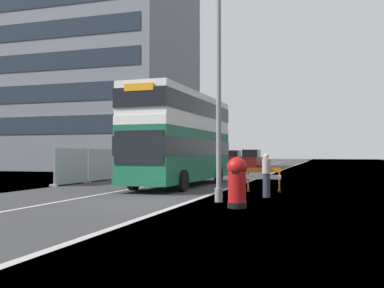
{
  "coord_description": "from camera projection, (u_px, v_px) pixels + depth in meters",
  "views": [
    {
      "loc": [
        6.75,
        -14.45,
        1.73
      ],
      "look_at": [
        0.58,
        5.36,
        2.2
      ],
      "focal_mm": 40.96,
      "sensor_mm": 36.0,
      "label": 1
    }
  ],
  "objects": [
    {
      "name": "ground",
      "position": [
        148.0,
        203.0,
        15.75
      ],
      "size": [
        140.0,
        280.0,
        0.1
      ],
      "color": "#38383A"
    },
    {
      "name": "double_decker_bus",
      "position": [
        182.0,
        137.0,
        23.62
      ],
      "size": [
        3.0,
        10.76,
        4.93
      ],
      "color": "#196042",
      "rests_on": "ground"
    },
    {
      "name": "lamppost_foreground",
      "position": [
        219.0,
        85.0,
        15.76
      ],
      "size": [
        0.29,
        0.7,
        8.88
      ],
      "color": "gray",
      "rests_on": "ground"
    },
    {
      "name": "red_pillar_postbox",
      "position": [
        237.0,
        180.0,
        13.97
      ],
      "size": [
        0.64,
        0.64,
        1.62
      ],
      "color": "black",
      "rests_on": "ground"
    },
    {
      "name": "roadworks_barrier",
      "position": [
        264.0,
        177.0,
        20.01
      ],
      "size": [
        1.59,
        0.63,
        1.09
      ],
      "color": "orange",
      "rests_on": "ground"
    },
    {
      "name": "construction_site_fence",
      "position": [
        114.0,
        165.0,
        29.67
      ],
      "size": [
        0.44,
        13.8,
        2.1
      ],
      "color": "#A8AAAD",
      "rests_on": "ground"
    },
    {
      "name": "car_oncoming_near",
      "position": [
        203.0,
        162.0,
        39.94
      ],
      "size": [
        1.97,
        4.47,
        2.11
      ],
      "color": "slate",
      "rests_on": "ground"
    },
    {
      "name": "car_receding_mid",
      "position": [
        251.0,
        161.0,
        45.52
      ],
      "size": [
        1.91,
        4.15,
        2.17
      ],
      "color": "maroon",
      "rests_on": "ground"
    },
    {
      "name": "car_receding_far",
      "position": [
        233.0,
        160.0,
        54.82
      ],
      "size": [
        1.95,
        4.36,
        2.18
      ],
      "color": "maroon",
      "rests_on": "ground"
    },
    {
      "name": "bare_tree_far_verge_near",
      "position": [
        134.0,
        148.0,
        53.76
      ],
      "size": [
        2.58,
        3.08,
        4.86
      ],
      "color": "#4C3D2D",
      "rests_on": "ground"
    },
    {
      "name": "bare_tree_far_verge_mid",
      "position": [
        130.0,
        150.0,
        53.96
      ],
      "size": [
        2.19,
        2.47,
        4.9
      ],
      "color": "#4C3D2D",
      "rests_on": "ground"
    },
    {
      "name": "pedestrian_at_kerb",
      "position": [
        266.0,
        175.0,
        17.39
      ],
      "size": [
        0.34,
        0.34,
        1.75
      ],
      "color": "#2D3342",
      "rests_on": "ground"
    },
    {
      "name": "backdrop_office_block",
      "position": [
        64.0,
        76.0,
        51.94
      ],
      "size": [
        28.96,
        16.49,
        21.99
      ],
      "color": "gray",
      "rests_on": "ground"
    }
  ]
}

